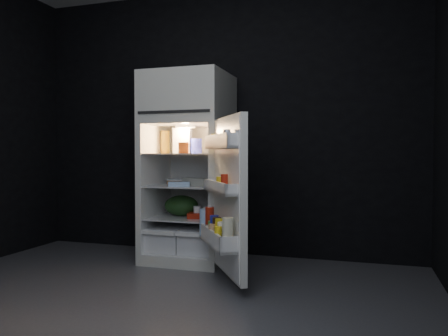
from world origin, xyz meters
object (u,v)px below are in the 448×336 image
(refrigerator, at_px, (189,161))
(milk_jug, at_px, (183,141))
(fridge_door, at_px, (225,199))
(egg_carton, at_px, (198,182))
(yogurt_tray, at_px, (203,216))

(refrigerator, xyz_separation_m, milk_jug, (-0.07, 0.01, 0.19))
(fridge_door, xyz_separation_m, milk_jug, (-0.65, 0.70, 0.47))
(refrigerator, height_order, egg_carton, refrigerator)
(fridge_door, bearing_deg, refrigerator, 129.83)
(egg_carton, bearing_deg, milk_jug, 165.49)
(fridge_door, height_order, milk_jug, fridge_door)
(yogurt_tray, bearing_deg, fridge_door, -65.46)
(refrigerator, xyz_separation_m, yogurt_tray, (0.18, -0.12, -0.50))
(fridge_door, bearing_deg, yogurt_tray, 124.31)
(fridge_door, bearing_deg, egg_carton, 127.55)
(egg_carton, bearing_deg, refrigerator, 155.76)
(refrigerator, xyz_separation_m, egg_carton, (0.13, -0.10, -0.19))
(refrigerator, distance_m, milk_jug, 0.20)
(milk_jug, bearing_deg, refrigerator, -19.64)
(fridge_door, bearing_deg, milk_jug, 132.79)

